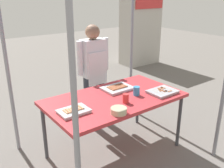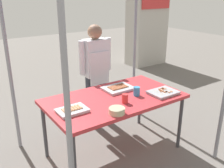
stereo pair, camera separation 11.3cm
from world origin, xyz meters
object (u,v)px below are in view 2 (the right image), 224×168
(tray_grilled_sausages, at_px, (118,88))
(vendor_woman, at_px, (96,68))
(drink_cup_near_edge, at_px, (125,98))
(drink_cup_by_wok, at_px, (137,91))
(tray_pork_links, at_px, (72,110))
(condiment_bowl, at_px, (117,111))
(stall_table, at_px, (114,101))
(tray_meat_skewers, at_px, (163,92))
(neighbor_stall_right, at_px, (147,25))

(tray_grilled_sausages, height_order, vendor_woman, vendor_woman)
(drink_cup_near_edge, xyz_separation_m, drink_cup_by_wok, (0.24, 0.09, 0.00))
(tray_pork_links, bearing_deg, vendor_woman, 47.10)
(condiment_bowl, bearing_deg, stall_table, 58.32)
(tray_grilled_sausages, xyz_separation_m, drink_cup_near_edge, (-0.17, -0.37, 0.03))
(tray_meat_skewers, height_order, condiment_bowl, condiment_bowl)
(condiment_bowl, bearing_deg, neighbor_stall_right, 44.55)
(tray_pork_links, distance_m, vendor_woman, 1.21)
(tray_pork_links, bearing_deg, stall_table, 6.62)
(drink_cup_by_wok, bearing_deg, stall_table, 156.54)
(tray_grilled_sausages, distance_m, drink_cup_by_wok, 0.29)
(condiment_bowl, bearing_deg, drink_cup_by_wok, 28.25)
(drink_cup_by_wok, bearing_deg, condiment_bowl, -151.75)
(tray_pork_links, bearing_deg, drink_cup_near_edge, -12.37)
(vendor_woman, bearing_deg, condiment_bowl, 68.52)
(tray_grilled_sausages, height_order, condiment_bowl, condiment_bowl)
(tray_pork_links, distance_m, condiment_bowl, 0.46)
(tray_meat_skewers, bearing_deg, stall_table, 155.67)
(neighbor_stall_right, bearing_deg, vendor_woman, -143.77)
(stall_table, distance_m, drink_cup_by_wok, 0.29)
(tray_grilled_sausages, bearing_deg, drink_cup_near_edge, -114.73)
(tray_grilled_sausages, relative_size, tray_pork_links, 1.18)
(stall_table, height_order, neighbor_stall_right, neighbor_stall_right)
(drink_cup_near_edge, relative_size, drink_cup_by_wok, 0.97)
(drink_cup_near_edge, xyz_separation_m, vendor_woman, (0.24, 1.01, 0.07))
(vendor_woman, height_order, neighbor_stall_right, neighbor_stall_right)
(stall_table, relative_size, vendor_woman, 1.08)
(stall_table, distance_m, tray_grilled_sausages, 0.26)
(drink_cup_by_wok, height_order, neighbor_stall_right, neighbor_stall_right)
(stall_table, xyz_separation_m, tray_grilled_sausages, (0.17, 0.17, 0.07))
(condiment_bowl, bearing_deg, drink_cup_near_edge, 35.64)
(stall_table, height_order, vendor_woman, vendor_woman)
(tray_pork_links, distance_m, drink_cup_by_wok, 0.83)
(tray_pork_links, height_order, condiment_bowl, condiment_bowl)
(tray_grilled_sausages, xyz_separation_m, vendor_woman, (0.07, 0.64, 0.10))
(drink_cup_near_edge, bearing_deg, tray_pork_links, 167.63)
(tray_meat_skewers, relative_size, condiment_bowl, 2.02)
(tray_meat_skewers, bearing_deg, tray_pork_links, 170.94)
(tray_grilled_sausages, relative_size, condiment_bowl, 2.19)
(drink_cup_near_edge, bearing_deg, stall_table, 91.68)
(tray_grilled_sausages, bearing_deg, drink_cup_by_wok, -75.49)
(tray_grilled_sausages, relative_size, tray_meat_skewers, 1.08)
(condiment_bowl, relative_size, drink_cup_by_wok, 1.56)
(tray_pork_links, relative_size, neighbor_stall_right, 0.15)
(drink_cup_near_edge, height_order, vendor_woman, vendor_woman)
(vendor_woman, bearing_deg, drink_cup_by_wok, 90.37)
(condiment_bowl, bearing_deg, tray_meat_skewers, 8.29)
(tray_pork_links, bearing_deg, tray_meat_skewers, -9.06)
(tray_grilled_sausages, distance_m, neighbor_stall_right, 4.02)
(condiment_bowl, distance_m, vendor_woman, 1.27)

